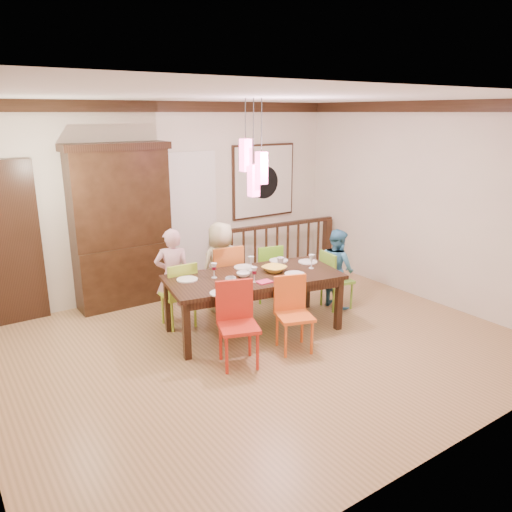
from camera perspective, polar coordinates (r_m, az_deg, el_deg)
floor at (r=6.19m, az=0.38°, el=-10.17°), size 6.00×6.00×0.00m
ceiling at (r=5.55m, az=0.44°, el=17.76°), size 6.00×6.00×0.00m
wall_back at (r=7.84m, az=-10.16°, el=6.39°), size 6.00×0.00×6.00m
wall_right at (r=7.78m, az=18.96°, el=5.70°), size 0.00×5.00×5.00m
crown_molding at (r=5.55m, az=0.44°, el=16.94°), size 6.00×5.00×0.16m
white_doorway at (r=8.03m, az=-7.64°, el=3.82°), size 0.97×0.05×2.22m
painting at (r=8.67m, az=0.88°, el=8.56°), size 1.25×0.06×1.25m
pendant_cluster at (r=6.04m, az=-0.28°, el=10.09°), size 0.27×0.21×1.14m
dining_table at (r=6.35m, az=-0.26°, el=-2.92°), size 2.34×1.38×0.75m
chair_far_left at (r=6.63m, az=-8.93°, el=-3.76°), size 0.42×0.42×0.89m
chair_far_mid at (r=7.04m, az=-3.78°, el=-1.95°), size 0.50×0.50×0.98m
chair_far_right at (r=7.47m, az=1.12°, el=-1.36°), size 0.46×0.46×0.87m
chair_near_left at (r=5.53m, az=-2.03°, el=-7.34°), size 0.54×0.54×0.94m
chair_near_mid at (r=5.90m, az=4.45°, el=-6.21°), size 0.51×0.51×0.88m
chair_end_right at (r=7.25m, az=9.27°, el=-2.22°), size 0.44×0.44×0.85m
china_hutch at (r=7.41m, az=-15.12°, el=3.35°), size 1.48×0.46×2.34m
balustrade at (r=8.44m, az=2.42°, el=0.71°), size 2.25×0.25×0.96m
person_far_left at (r=6.71m, az=-9.48°, el=-2.29°), size 0.56×0.48×1.30m
person_far_mid at (r=7.07m, az=-4.00°, el=-1.20°), size 0.64×0.43×1.28m
person_end_right at (r=7.29m, az=9.23°, el=-1.38°), size 0.51×0.61×1.15m
serving_bowl at (r=6.47m, az=2.11°, el=-1.48°), size 0.36×0.36×0.07m
small_bowl at (r=6.27m, az=-1.46°, el=-2.13°), size 0.21×0.21×0.05m
cup_left at (r=5.94m, az=-2.91°, el=-2.94°), size 0.17×0.17×0.11m
cup_right at (r=6.79m, az=2.81°, el=-0.54°), size 0.13×0.13×0.09m
plate_far_left at (r=6.21m, az=-7.87°, el=-2.67°), size 0.26×0.26×0.01m
plate_far_mid at (r=6.63m, az=-1.42°, el=-1.28°), size 0.26×0.26×0.01m
plate_far_right at (r=6.94m, az=2.61°, el=-0.51°), size 0.26×0.26×0.01m
plate_near_left at (r=5.71m, az=-4.02°, el=-4.24°), size 0.26×0.26×0.01m
plate_near_mid at (r=6.37m, az=4.44°, el=-2.07°), size 0.26×0.26×0.01m
plate_end_right at (r=6.91m, az=5.94°, el=-0.66°), size 0.26×0.26×0.01m
wine_glass_a at (r=6.23m, az=-4.82°, el=-1.67°), size 0.08×0.08×0.19m
wine_glass_b at (r=6.49m, az=-0.57°, el=-0.86°), size 0.08×0.08×0.19m
wine_glass_c at (r=6.05m, az=-0.21°, el=-2.14°), size 0.08×0.08×0.19m
wine_glass_d at (r=6.62m, az=6.36°, el=-0.62°), size 0.08×0.08×0.19m
napkin at (r=6.07m, az=0.96°, el=-2.97°), size 0.18×0.14×0.01m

